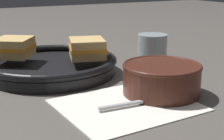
# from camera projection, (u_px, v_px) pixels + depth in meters

# --- Properties ---
(ground_plane) EXTENTS (4.00, 4.00, 0.00)m
(ground_plane) POSITION_uv_depth(u_px,v_px,m) (115.00, 92.00, 0.72)
(ground_plane) COLOR #56514C
(napkin) EXTENTS (0.25, 0.22, 0.00)m
(napkin) POSITION_uv_depth(u_px,v_px,m) (126.00, 105.00, 0.64)
(napkin) COLOR white
(napkin) RESTS_ON ground_plane
(soup_bowl) EXTENTS (0.16, 0.16, 0.07)m
(soup_bowl) POSITION_uv_depth(u_px,v_px,m) (162.00, 77.00, 0.70)
(soup_bowl) COLOR #4C2319
(soup_bowl) RESTS_ON ground_plane
(spoon) EXTENTS (0.15, 0.03, 0.01)m
(spoon) POSITION_uv_depth(u_px,v_px,m) (150.00, 100.00, 0.65)
(spoon) COLOR #B7B7BC
(spoon) RESTS_ON napkin
(skillet) EXTENTS (0.38, 0.39, 0.04)m
(skillet) POSITION_uv_depth(u_px,v_px,m) (50.00, 65.00, 0.85)
(skillet) COLOR black
(skillet) RESTS_ON ground_plane
(sandwich_near_left) EXTENTS (0.12, 0.12, 0.05)m
(sandwich_near_left) POSITION_uv_depth(u_px,v_px,m) (14.00, 47.00, 0.84)
(sandwich_near_left) COLOR #DBB26B
(sandwich_near_left) RESTS_ON skillet
(sandwich_near_right) EXTENTS (0.11, 0.11, 0.05)m
(sandwich_near_right) POSITION_uv_depth(u_px,v_px,m) (87.00, 48.00, 0.83)
(sandwich_near_right) COLOR #DBB26B
(sandwich_near_right) RESTS_ON skillet
(drinking_glass) EXTENTS (0.07, 0.07, 0.09)m
(drinking_glass) POSITION_uv_depth(u_px,v_px,m) (152.00, 53.00, 0.86)
(drinking_glass) COLOR silver
(drinking_glass) RESTS_ON ground_plane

